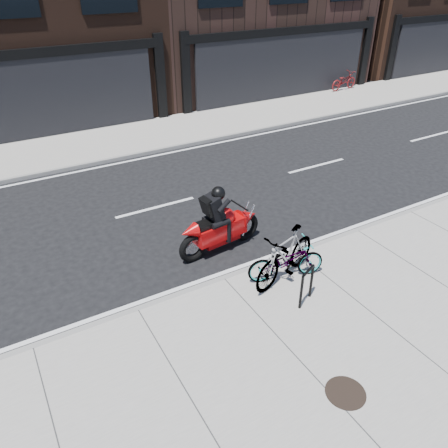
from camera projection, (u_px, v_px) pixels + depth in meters
ground at (186, 241)px, 11.13m from camera, size 120.00×120.00×0.00m
sidewalk_near at (313, 378)px, 7.39m from camera, size 60.00×6.00×0.13m
sidewalk_far at (99, 143)px, 16.85m from camera, size 60.00×3.50×0.13m
bike_rack at (307, 283)px, 8.69m from camera, size 0.46×0.23×0.83m
bicycle_front at (286, 261)px, 9.41m from camera, size 1.81×1.03×0.90m
bicycle_rear at (286, 255)px, 9.32m from camera, size 2.06×1.12×1.19m
motorcycle at (224, 223)px, 10.49m from camera, size 2.33×0.66×1.74m
bicycle_far at (344, 81)px, 23.34m from camera, size 1.84×0.80×0.94m
manhole_cover at (345, 393)px, 7.05m from camera, size 0.76×0.76×0.02m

